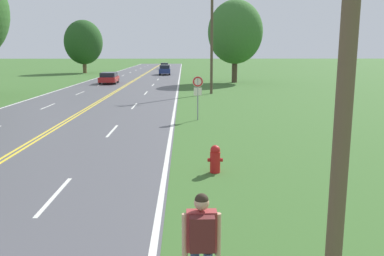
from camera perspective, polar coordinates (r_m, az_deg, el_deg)
The scene contains 9 objects.
hitchhiker_person at distance 6.36m, azimuth 1.36°, elevation -15.10°, with size 0.60×0.43×1.76m.
fire_hydrant at distance 13.04m, azimuth 3.27°, elevation -4.32°, with size 0.49×0.33×0.90m.
traffic_sign at distance 22.70m, azimuth 0.82°, elevation 5.75°, with size 0.60×0.10×2.46m.
utility_pole_midground at distance 36.98m, azimuth 2.79°, elevation 12.11°, with size 1.80×0.24×9.10m.
tree_left_verge at distance 50.56m, azimuth 6.09°, elevation 13.23°, with size 6.61×6.61×9.87m.
tree_mid_treeline at distance 74.14m, azimuth -14.99°, elevation 11.54°, with size 6.56×6.56×9.06m.
car_red_hatchback_approaching at distance 49.36m, azimuth -11.57°, elevation 6.95°, with size 2.04×4.12×1.34m.
car_dark_blue_sedan_mid_near at distance 66.67m, azimuth -3.85°, elevation 8.17°, with size 1.94×4.83×1.57m.
car_champagne_hatchback_mid_far at distance 88.13m, azimuth -3.88°, elevation 8.73°, with size 1.77×3.57×1.30m.
Camera 1 is at (6.51, -2.97, 3.85)m, focal length 38.00 mm.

